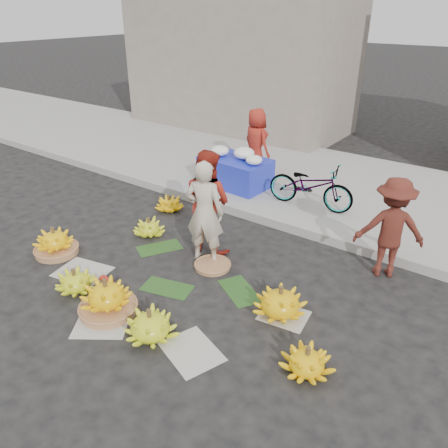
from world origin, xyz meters
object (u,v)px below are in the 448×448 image
Objects in this scene: banana_bunch_4 at (307,361)px; bicycle at (311,185)px; banana_bunch_0 at (55,242)px; vendor_cream at (205,213)px; flower_table at (235,170)px.

banana_bunch_4 is 3.80m from bicycle.
banana_bunch_0 is 4.02m from banana_bunch_4.
flower_table is (-1.13, 2.37, -0.31)m from vendor_cream.
vendor_cream is 2.36m from bicycle.
flower_table is at bearing 133.29° from banana_bunch_4.
vendor_cream is (1.87, 1.16, 0.56)m from banana_bunch_0.
banana_bunch_4 is 2.49m from vendor_cream.
banana_bunch_0 is 0.41× the size of vendor_cream.
vendor_cream is at bearing 152.82° from banana_bunch_4.
flower_table is (-3.27, 3.48, 0.30)m from banana_bunch_4.
banana_bunch_0 is 2.27m from vendor_cream.
bicycle is at bearing 1.42° from flower_table.
banana_bunch_4 is at bearing 134.56° from vendor_cream.
flower_table is 0.90× the size of bicycle.
vendor_cream reaches higher than banana_bunch_0.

